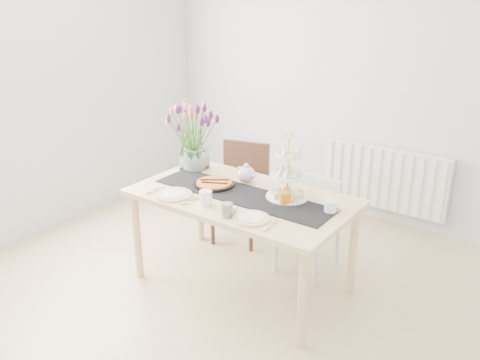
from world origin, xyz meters
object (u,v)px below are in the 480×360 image
Objects in this scene: radiator at (385,178)px; tart_tin at (214,184)px; mug_orange at (285,198)px; mug_grey at (227,210)px; dining_table at (242,205)px; tulip_vase at (193,127)px; cake_stand at (288,182)px; chair_brown at (242,184)px; chair_white at (312,218)px; plate_left at (173,195)px; mug_white at (206,198)px; cream_jug at (330,207)px; plate_right at (251,218)px; teapot at (246,174)px.

radiator is 3.95× the size of tart_tin.
mug_grey is at bearing -143.08° from mug_orange.
tulip_vase reaches higher than dining_table.
chair_brown is at bearing 145.32° from cake_stand.
cake_stand reaches higher than radiator.
chair_white is 7.89× the size of mug_orange.
chair_brown is at bearing 94.59° from plate_left.
tart_tin is (-0.57, -0.12, -0.11)m from cake_stand.
mug_grey reaches higher than dining_table.
mug_grey is 0.88× the size of mug_white.
plate_left is at bearing -113.42° from radiator.
cream_jug is (1.13, -0.57, 0.29)m from chair_brown.
cake_stand reaches higher than plate_right.
mug_grey is (0.13, -0.35, 0.12)m from dining_table.
cake_stand is 0.59m from mug_white.
cake_stand reaches higher than mug_orange.
chair_brown is (-0.94, -1.02, 0.05)m from radiator.
cream_jug reaches higher than chair_white.
chair_white is 0.66m from teapot.
cake_stand is at bearing 81.18° from mug_white.
tulip_vase is 0.80m from mug_white.
chair_white is at bearing 74.65° from mug_grey.
chair_brown is 3.50× the size of plate_right.
mug_white reaches higher than chair_white.
dining_table is (-0.46, -1.70, 0.22)m from radiator.
plate_right is at bearing -92.22° from cake_stand.
radiator is 1.63m from cake_stand.
chair_brown reaches higher than mug_grey.
cream_jug is at bearing 9.01° from dining_table.
cake_stand is at bearing 87.78° from plate_right.
chair_brown is 1.01m from plate_left.
plate_left is (-0.74, -0.33, -0.04)m from mug_orange.
plate_left reaches higher than plate_right.
plate_left is at bearing -143.81° from dining_table.
mug_grey is at bearing -36.84° from tulip_vase.
cake_stand reaches higher than tart_tin.
plate_right is (0.55, -0.31, -0.01)m from tart_tin.
mug_grey is 0.44m from mug_orange.
radiator is 1.71m from mug_orange.
radiator and dining_table have the same top height.
tart_tin is 0.34m from plate_left.
tulip_vase is at bearing 174.79° from cake_stand.
plate_right is (-0.37, -0.40, -0.04)m from cream_jug.
mug_white is (0.54, -0.51, -0.31)m from tulip_vase.
tulip_vase is at bearing 114.53° from plate_left.
mug_white is at bearing -112.77° from chair_white.
mug_white is (0.01, -0.50, -0.02)m from teapot.
mug_grey reaches higher than radiator.
mug_grey is at bearing -70.02° from dining_table.
chair_white is at bearing 90.33° from cake_stand.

